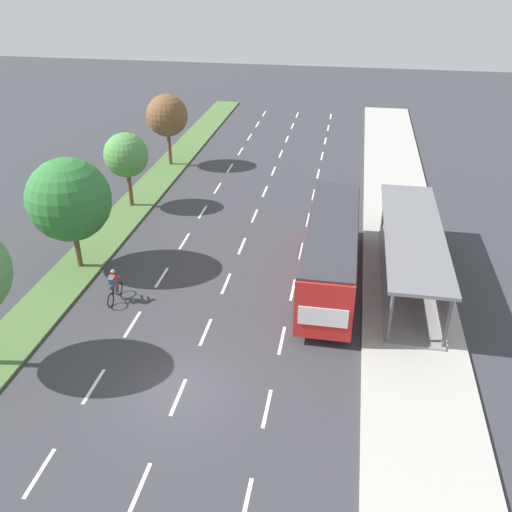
{
  "coord_description": "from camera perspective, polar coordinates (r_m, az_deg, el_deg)",
  "views": [
    {
      "loc": [
        5.78,
        -15.58,
        15.26
      ],
      "look_at": [
        1.4,
        9.26,
        1.2
      ],
      "focal_mm": 38.79,
      "sensor_mm": 36.0,
      "label": 1
    }
  ],
  "objects": [
    {
      "name": "lane_divider_center",
      "position": [
        38.04,
        0.42,
        5.49
      ],
      "size": [
        0.14,
        48.57,
        0.01
      ],
      "color": "white",
      "rests_on": "ground"
    },
    {
      "name": "cyclist",
      "position": [
        27.93,
        -14.43,
        -3.1
      ],
      "size": [
        0.46,
        1.82,
        1.71
      ],
      "color": "black",
      "rests_on": "ground"
    },
    {
      "name": "median_tree_third",
      "position": [
        37.17,
        -13.25,
        10.07
      ],
      "size": [
        2.88,
        2.88,
        4.93
      ],
      "color": "brown",
      "rests_on": "median_strip"
    },
    {
      "name": "median_strip",
      "position": [
        41.17,
        -10.84,
        6.94
      ],
      "size": [
        2.6,
        52.0,
        0.12
      ],
      "primitive_type": "cube",
      "color": "#4C7038",
      "rests_on": "ground"
    },
    {
      "name": "lane_divider_right",
      "position": [
        37.67,
        5.69,
        5.09
      ],
      "size": [
        0.14,
        48.57,
        0.01
      ],
      "color": "white",
      "rests_on": "ground"
    },
    {
      "name": "median_tree_fourth",
      "position": [
        44.39,
        -9.17,
        14.09
      ],
      "size": [
        3.19,
        3.19,
        5.5
      ],
      "color": "brown",
      "rests_on": "median_strip"
    },
    {
      "name": "bus",
      "position": [
        28.21,
        7.76,
        0.96
      ],
      "size": [
        2.54,
        11.29,
        3.37
      ],
      "color": "red",
      "rests_on": "ground"
    },
    {
      "name": "bus_shelter",
      "position": [
        29.14,
        16.22,
        0.51
      ],
      "size": [
        2.9,
        12.01,
        2.86
      ],
      "color": "gray",
      "rests_on": "sidewalk_right"
    },
    {
      "name": "lane_divider_left",
      "position": [
        38.73,
        -4.72,
        5.83
      ],
      "size": [
        0.14,
        48.57,
        0.01
      ],
      "color": "white",
      "rests_on": "ground"
    },
    {
      "name": "median_tree_second",
      "position": [
        30.0,
        -18.73,
        5.52
      ],
      "size": [
        4.32,
        4.32,
        6.06
      ],
      "color": "brown",
      "rests_on": "median_strip"
    },
    {
      "name": "sidewalk_right",
      "position": [
        38.84,
        14.36,
        5.18
      ],
      "size": [
        4.5,
        52.0,
        0.15
      ],
      "primitive_type": "cube",
      "color": "#ADAAA3",
      "rests_on": "ground"
    },
    {
      "name": "ground_plane",
      "position": [
        22.56,
        -7.83,
        -13.77
      ],
      "size": [
        140.0,
        140.0,
        0.0
      ],
      "primitive_type": "plane",
      "color": "#38383D"
    }
  ]
}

